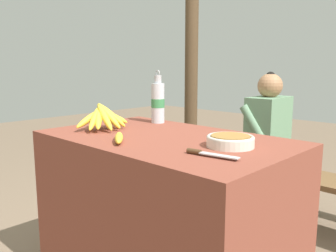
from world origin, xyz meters
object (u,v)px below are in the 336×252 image
(knife, at_px, (205,153))
(seated_vendor, at_px, (262,137))
(support_post_near, at_px, (192,35))
(loose_banana_front, at_px, (119,138))
(wooden_bench, at_px, (288,179))
(serving_bowl, at_px, (230,140))
(banana_bunch_ripe, at_px, (104,117))
(water_bottle, at_px, (158,102))

(knife, relative_size, seated_vendor, 0.19)
(support_post_near, bearing_deg, loose_banana_front, -58.66)
(support_post_near, bearing_deg, wooden_bench, -16.39)
(loose_banana_front, xyz_separation_m, seated_vendor, (-0.06, 1.33, -0.20))
(serving_bowl, bearing_deg, loose_banana_front, -147.69)
(serving_bowl, height_order, support_post_near, support_post_near)
(knife, relative_size, wooden_bench, 0.13)
(wooden_bench, bearing_deg, banana_bunch_ripe, -109.20)
(banana_bunch_ripe, relative_size, wooden_bench, 0.20)
(knife, bearing_deg, water_bottle, 138.71)
(serving_bowl, height_order, water_bottle, water_bottle)
(support_post_near, bearing_deg, water_bottle, -57.18)
(seated_vendor, xyz_separation_m, support_post_near, (-0.99, 0.38, 0.79))
(knife, distance_m, seated_vendor, 1.36)
(seated_vendor, bearing_deg, water_bottle, 75.39)
(water_bottle, bearing_deg, seated_vendor, 77.40)
(water_bottle, bearing_deg, loose_banana_front, -62.70)
(banana_bunch_ripe, bearing_deg, serving_bowl, 10.19)
(seated_vendor, relative_size, support_post_near, 0.38)
(water_bottle, height_order, wooden_bench, water_bottle)
(loose_banana_front, distance_m, support_post_near, 2.08)
(knife, relative_size, support_post_near, 0.07)
(serving_bowl, distance_m, wooden_bench, 1.24)
(wooden_bench, relative_size, seated_vendor, 1.49)
(seated_vendor, bearing_deg, knife, 108.34)
(banana_bunch_ripe, xyz_separation_m, serving_bowl, (0.68, 0.12, -0.04))
(water_bottle, bearing_deg, serving_bowl, -19.30)
(knife, bearing_deg, serving_bowl, 85.74)
(water_bottle, xyz_separation_m, knife, (0.66, -0.41, -0.11))
(banana_bunch_ripe, distance_m, water_bottle, 0.35)
(water_bottle, relative_size, loose_banana_front, 1.69)
(loose_banana_front, bearing_deg, seated_vendor, 92.39)
(knife, bearing_deg, banana_bunch_ripe, 165.43)
(serving_bowl, bearing_deg, knife, -85.02)
(loose_banana_front, distance_m, wooden_bench, 1.45)
(loose_banana_front, relative_size, knife, 0.86)
(banana_bunch_ripe, relative_size, seated_vendor, 0.30)
(banana_bunch_ripe, bearing_deg, support_post_near, 115.58)
(serving_bowl, relative_size, knife, 0.93)
(knife, xyz_separation_m, seated_vendor, (-0.47, 1.26, -0.19))
(knife, height_order, wooden_bench, knife)
(serving_bowl, xyz_separation_m, water_bottle, (-0.64, 0.22, 0.09))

